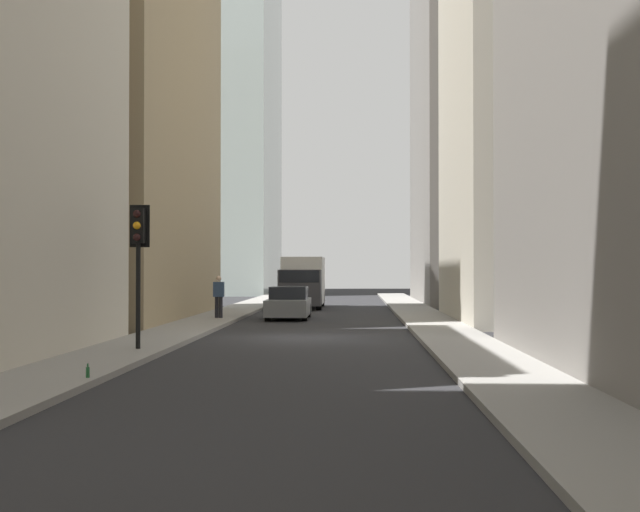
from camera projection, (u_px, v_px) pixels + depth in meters
name	position (u px, v px, depth m)	size (l,w,h in m)	color
ground_plane	(309.00, 338.00, 27.69)	(135.00, 135.00, 0.00)	#262628
sidewalk_right	(169.00, 335.00, 27.87)	(90.00, 2.20, 0.14)	gray
sidewalk_left	(451.00, 336.00, 27.52)	(90.00, 2.20, 0.14)	gray
building_left_far	(496.00, 97.00, 55.73)	(16.52, 10.00, 26.45)	gray
building_right_midfar	(77.00, 27.00, 37.84)	(16.84, 10.50, 25.40)	#9E8966
delivery_truck	(303.00, 282.00, 48.33)	(6.46, 2.25, 2.84)	silver
hatchback_grey	(289.00, 304.00, 37.84)	(4.30, 1.78, 1.42)	slate
traffic_light_foreground	(138.00, 243.00, 22.41)	(0.43, 0.52, 3.72)	black
pedestrian	(219.00, 295.00, 36.36)	(0.26, 0.44, 1.76)	black
discarded_bottle	(88.00, 372.00, 16.43)	(0.07, 0.07, 0.27)	#236033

